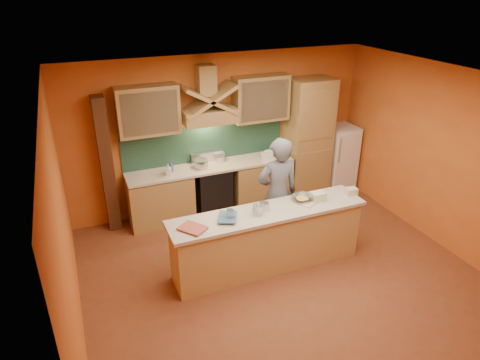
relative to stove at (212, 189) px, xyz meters
name	(u,v)px	position (x,y,z in m)	size (l,w,h in m)	color
floor	(282,276)	(0.30, -2.20, -0.45)	(5.50, 5.00, 0.01)	brown
ceiling	(292,83)	(0.30, -2.20, 2.35)	(5.50, 5.00, 0.01)	white
wall_back	(221,133)	(0.30, 0.30, 0.95)	(5.50, 0.02, 2.80)	#C86527
wall_front	(430,315)	(0.30, -4.70, 0.95)	(5.50, 0.02, 2.80)	#C86527
wall_left	(64,233)	(-2.45, -2.20, 0.95)	(0.02, 5.00, 2.80)	#C86527
wall_right	(444,159)	(3.05, -2.20, 0.95)	(0.02, 5.00, 2.80)	#C86527
base_cabinet_left	(160,200)	(-0.95, 0.00, -0.02)	(1.10, 0.60, 0.86)	#A6844C
base_cabinet_right	(259,182)	(0.95, 0.00, -0.02)	(1.10, 0.60, 0.86)	#A6844C
counter_top	(211,167)	(0.00, 0.00, 0.45)	(3.00, 0.62, 0.04)	beige
stove	(212,189)	(0.00, 0.00, 0.00)	(0.60, 0.58, 0.90)	black
backsplash	(206,143)	(0.00, 0.28, 0.80)	(3.00, 0.03, 0.70)	#1B3D31
range_hood	(209,116)	(0.00, 0.05, 1.37)	(0.92, 0.50, 0.24)	#A6844C
hood_chimney	(206,80)	(0.00, 0.15, 1.95)	(0.30, 0.30, 0.50)	#A6844C
upper_cabinet_left	(148,110)	(-1.00, 0.12, 1.55)	(1.00, 0.35, 0.80)	#A6844C
upper_cabinet_right	(261,98)	(1.00, 0.12, 1.55)	(1.00, 0.35, 0.80)	#A6844C
pantry_column	(308,139)	(1.95, 0.00, 0.70)	(0.80, 0.60, 2.30)	#A6844C
fridge	(338,157)	(2.70, 0.00, 0.20)	(0.58, 0.60, 1.30)	white
trim_column_left	(107,166)	(-1.75, 0.15, 0.70)	(0.20, 0.30, 2.30)	#472816
island_body	(268,241)	(0.20, -1.90, -0.01)	(2.80, 0.55, 0.88)	tan
island_top	(269,213)	(0.20, -1.90, 0.47)	(2.90, 0.62, 0.05)	beige
person	(277,194)	(0.59, -1.42, 0.46)	(0.67, 0.44, 1.83)	slate
pot_large	(201,165)	(-0.19, -0.01, 0.52)	(0.26, 0.26, 0.14)	#B2B2B9
pot_small	(220,159)	(0.21, 0.15, 0.51)	(0.18, 0.18, 0.13)	silver
soap_bottle_a	(168,170)	(-0.79, -0.10, 0.57)	(0.09, 0.09, 0.19)	silver
soap_bottle_b	(171,166)	(-0.72, 0.00, 0.58)	(0.08, 0.08, 0.21)	#2F5282
bowl_back	(269,153)	(1.17, 0.05, 0.50)	(0.22, 0.22, 0.07)	white
dish_rack	(269,156)	(1.07, -0.12, 0.52)	(0.28, 0.22, 0.10)	white
book_lower	(187,233)	(-1.04, -2.04, 0.51)	(0.26, 0.34, 0.03)	#AC4E3D
book_upper	(219,217)	(-0.53, -1.84, 0.53)	(0.24, 0.33, 0.03)	#3C6884
jar_large	(258,210)	(0.01, -1.93, 0.57)	(0.15, 0.15, 0.14)	white
jar_small	(230,215)	(-0.39, -1.92, 0.57)	(0.11, 0.11, 0.15)	white
kitchen_scale	(264,207)	(0.15, -1.85, 0.54)	(0.12, 0.12, 0.10)	white
mixing_bowl	(302,198)	(0.80, -1.80, 0.53)	(0.29, 0.29, 0.07)	silver
cloth	(308,203)	(0.83, -1.92, 0.50)	(0.25, 0.19, 0.02)	beige
grocery_bag_a	(318,196)	(1.01, -1.89, 0.56)	(0.20, 0.16, 0.13)	beige
grocery_bag_b	(351,191)	(1.58, -1.92, 0.55)	(0.17, 0.13, 0.10)	beige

